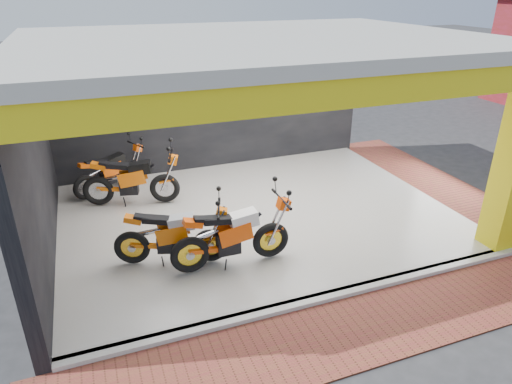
# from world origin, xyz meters

# --- Properties ---
(ground) EXTENTS (80.00, 80.00, 0.00)m
(ground) POSITION_xyz_m (0.00, 0.00, 0.00)
(ground) COLOR #2D2D30
(ground) RESTS_ON ground
(showroom_floor) EXTENTS (8.00, 6.00, 0.10)m
(showroom_floor) POSITION_xyz_m (0.00, 2.00, 0.05)
(showroom_floor) COLOR white
(showroom_floor) RESTS_ON ground
(showroom_ceiling) EXTENTS (8.40, 6.40, 0.20)m
(showroom_ceiling) POSITION_xyz_m (0.00, 2.00, 3.60)
(showroom_ceiling) COLOR beige
(showroom_ceiling) RESTS_ON corner_column
(back_wall) EXTENTS (8.20, 0.20, 3.50)m
(back_wall) POSITION_xyz_m (0.00, 5.10, 1.75)
(back_wall) COLOR black
(back_wall) RESTS_ON ground
(left_wall) EXTENTS (0.20, 6.20, 3.50)m
(left_wall) POSITION_xyz_m (-4.10, 2.00, 1.75)
(left_wall) COLOR black
(left_wall) RESTS_ON ground
(header_beam_front) EXTENTS (8.40, 0.30, 0.40)m
(header_beam_front) POSITION_xyz_m (0.00, -1.00, 3.30)
(header_beam_front) COLOR yellow
(header_beam_front) RESTS_ON corner_column
(header_beam_right) EXTENTS (0.30, 6.40, 0.40)m
(header_beam_right) POSITION_xyz_m (4.00, 2.00, 3.30)
(header_beam_right) COLOR yellow
(header_beam_right) RESTS_ON corner_column
(floor_kerb) EXTENTS (8.00, 0.20, 0.10)m
(floor_kerb) POSITION_xyz_m (0.00, -1.02, 0.05)
(floor_kerb) COLOR white
(floor_kerb) RESTS_ON ground
(paver_front) EXTENTS (9.00, 1.40, 0.03)m
(paver_front) POSITION_xyz_m (0.00, -1.80, 0.01)
(paver_front) COLOR brown
(paver_front) RESTS_ON ground
(paver_right) EXTENTS (1.40, 7.00, 0.03)m
(paver_right) POSITION_xyz_m (4.80, 2.00, 0.01)
(paver_right) COLOR brown
(paver_right) RESTS_ON ground
(moto_hero) EXTENTS (2.24, 0.87, 1.36)m
(moto_hero) POSITION_xyz_m (-0.40, 0.30, 0.78)
(moto_hero) COLOR #FE510A
(moto_hero) RESTS_ON showroom_floor
(moto_row_a) EXTENTS (2.20, 1.36, 1.26)m
(moto_row_a) POSITION_xyz_m (-1.44, 0.54, 0.73)
(moto_row_a) COLOR orange
(moto_row_a) RESTS_ON showroom_floor
(moto_row_b) EXTENTS (2.34, 1.36, 1.35)m
(moto_row_b) POSITION_xyz_m (-1.73, 3.18, 0.77)
(moto_row_b) COLOR orange
(moto_row_b) RESTS_ON showroom_floor
(moto_row_d) EXTENTS (2.03, 1.46, 1.17)m
(moto_row_d) POSITION_xyz_m (-2.26, 4.50, 0.68)
(moto_row_d) COLOR #EC5309
(moto_row_d) RESTS_ON showroom_floor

